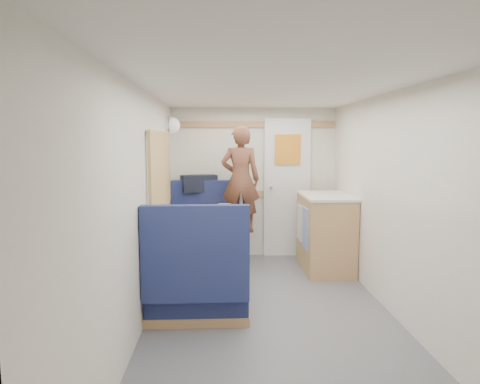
{
  "coord_description": "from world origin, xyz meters",
  "views": [
    {
      "loc": [
        -0.44,
        -3.49,
        1.56
      ],
      "look_at": [
        -0.24,
        0.9,
        1.04
      ],
      "focal_mm": 32.0,
      "sensor_mm": 36.0,
      "label": 1
    }
  ],
  "objects_px": {
    "person": "(240,179)",
    "cheese_block": "(213,223)",
    "tumbler_mid": "(199,210)",
    "beer_glass": "(223,216)",
    "pepper_grinder": "(197,214)",
    "tumbler_left": "(186,222)",
    "tray": "(221,222)",
    "bread_loaf": "(222,210)",
    "orange_fruit": "(223,218)",
    "wine_glass": "(200,211)",
    "duffel_bag": "(199,183)",
    "galley_counter": "(325,232)",
    "dome_light": "(172,126)",
    "bench_near": "(197,286)",
    "bench_far": "(205,240)",
    "dinette_table": "(202,235)"
  },
  "relations": [
    {
      "from": "person",
      "to": "cheese_block",
      "type": "bearing_deg",
      "value": 75.56
    },
    {
      "from": "tumbler_mid",
      "to": "beer_glass",
      "type": "distance_m",
      "value": 0.48
    },
    {
      "from": "beer_glass",
      "to": "pepper_grinder",
      "type": "distance_m",
      "value": 0.35
    },
    {
      "from": "cheese_block",
      "to": "pepper_grinder",
      "type": "height_order",
      "value": "pepper_grinder"
    },
    {
      "from": "person",
      "to": "pepper_grinder",
      "type": "distance_m",
      "value": 0.8
    },
    {
      "from": "tumbler_left",
      "to": "tray",
      "type": "bearing_deg",
      "value": 35.84
    },
    {
      "from": "tumbler_mid",
      "to": "bread_loaf",
      "type": "bearing_deg",
      "value": 4.88
    },
    {
      "from": "orange_fruit",
      "to": "pepper_grinder",
      "type": "height_order",
      "value": "orange_fruit"
    },
    {
      "from": "wine_glass",
      "to": "pepper_grinder",
      "type": "height_order",
      "value": "wine_glass"
    },
    {
      "from": "duffel_bag",
      "to": "beer_glass",
      "type": "distance_m",
      "value": 1.23
    },
    {
      "from": "galley_counter",
      "to": "wine_glass",
      "type": "distance_m",
      "value": 1.67
    },
    {
      "from": "tray",
      "to": "pepper_grinder",
      "type": "height_order",
      "value": "pepper_grinder"
    },
    {
      "from": "dome_light",
      "to": "tray",
      "type": "bearing_deg",
      "value": -58.7
    },
    {
      "from": "bench_near",
      "to": "wine_glass",
      "type": "height_order",
      "value": "bench_near"
    },
    {
      "from": "bench_far",
      "to": "person",
      "type": "bearing_deg",
      "value": -21.37
    },
    {
      "from": "wine_glass",
      "to": "pepper_grinder",
      "type": "bearing_deg",
      "value": 98.82
    },
    {
      "from": "dinette_table",
      "to": "cheese_block",
      "type": "distance_m",
      "value": 0.38
    },
    {
      "from": "cheese_block",
      "to": "beer_glass",
      "type": "distance_m",
      "value": 0.28
    },
    {
      "from": "dinette_table",
      "to": "cheese_block",
      "type": "xyz_separation_m",
      "value": [
        0.12,
        -0.3,
        0.19
      ]
    },
    {
      "from": "wine_glass",
      "to": "tumbler_mid",
      "type": "bearing_deg",
      "value": 93.78
    },
    {
      "from": "duffel_bag",
      "to": "bench_near",
      "type": "bearing_deg",
      "value": -105.27
    },
    {
      "from": "bench_near",
      "to": "tumbler_mid",
      "type": "relative_size",
      "value": 10.07
    },
    {
      "from": "galley_counter",
      "to": "tumbler_left",
      "type": "distance_m",
      "value": 1.87
    },
    {
      "from": "tumbler_left",
      "to": "pepper_grinder",
      "type": "bearing_deg",
      "value": 82.2
    },
    {
      "from": "cheese_block",
      "to": "tumbler_left",
      "type": "height_order",
      "value": "tumbler_left"
    },
    {
      "from": "beer_glass",
      "to": "dinette_table",
      "type": "bearing_deg",
      "value": 168.94
    },
    {
      "from": "dinette_table",
      "to": "galley_counter",
      "type": "bearing_deg",
      "value": 20.54
    },
    {
      "from": "person",
      "to": "orange_fruit",
      "type": "xyz_separation_m",
      "value": [
        -0.22,
        -0.87,
        -0.32
      ]
    },
    {
      "from": "bench_far",
      "to": "tray",
      "type": "relative_size",
      "value": 3.01
    },
    {
      "from": "tray",
      "to": "person",
      "type": "bearing_deg",
      "value": 73.78
    },
    {
      "from": "tumbler_mid",
      "to": "bench_near",
      "type": "bearing_deg",
      "value": -88.12
    },
    {
      "from": "beer_glass",
      "to": "bread_loaf",
      "type": "distance_m",
      "value": 0.42
    },
    {
      "from": "person",
      "to": "wine_glass",
      "type": "xyz_separation_m",
      "value": [
        -0.45,
        -0.82,
        -0.25
      ]
    },
    {
      "from": "dome_light",
      "to": "cheese_block",
      "type": "relative_size",
      "value": 1.81
    },
    {
      "from": "tray",
      "to": "orange_fruit",
      "type": "xyz_separation_m",
      "value": [
        0.02,
        -0.05,
        0.05
      ]
    },
    {
      "from": "bench_near",
      "to": "wine_glass",
      "type": "xyz_separation_m",
      "value": [
        -0.01,
        0.73,
        0.54
      ]
    },
    {
      "from": "dinette_table",
      "to": "bench_near",
      "type": "height_order",
      "value": "bench_near"
    },
    {
      "from": "tumbler_left",
      "to": "bread_loaf",
      "type": "bearing_deg",
      "value": 64.79
    },
    {
      "from": "tray",
      "to": "orange_fruit",
      "type": "relative_size",
      "value": 4.46
    },
    {
      "from": "duffel_bag",
      "to": "beer_glass",
      "type": "bearing_deg",
      "value": -92.88
    },
    {
      "from": "tray",
      "to": "wine_glass",
      "type": "bearing_deg",
      "value": 179.21
    },
    {
      "from": "orange_fruit",
      "to": "person",
      "type": "bearing_deg",
      "value": 75.71
    },
    {
      "from": "dome_light",
      "to": "pepper_grinder",
      "type": "relative_size",
      "value": 2.24
    },
    {
      "from": "tray",
      "to": "tumbler_left",
      "type": "xyz_separation_m",
      "value": [
        -0.34,
        -0.24,
        0.05
      ]
    },
    {
      "from": "wine_glass",
      "to": "tumbler_mid",
      "type": "relative_size",
      "value": 1.61
    },
    {
      "from": "bench_near",
      "to": "tray",
      "type": "bearing_deg",
      "value": 74.17
    },
    {
      "from": "dome_light",
      "to": "duffel_bag",
      "type": "distance_m",
      "value": 0.85
    },
    {
      "from": "person",
      "to": "duffel_bag",
      "type": "distance_m",
      "value": 0.69
    },
    {
      "from": "tray",
      "to": "galley_counter",
      "type": "bearing_deg",
      "value": 28.44
    },
    {
      "from": "person",
      "to": "beer_glass",
      "type": "relative_size",
      "value": 11.7
    }
  ]
}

